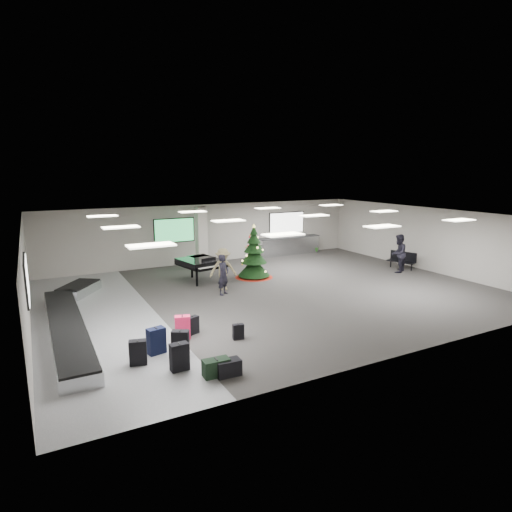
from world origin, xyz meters
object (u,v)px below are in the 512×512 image
christmas_tree (254,259)px  traveler_bench (398,253)px  pink_suitcase (183,327)px  potted_plant_left (258,252)px  traveler_a (223,275)px  grand_piano (201,263)px  bench (403,259)px  potted_plant_right (315,246)px  baggage_carousel (70,318)px  traveler_b (223,269)px  service_counter (289,246)px

christmas_tree → traveler_bench: bearing=-19.9°
pink_suitcase → potted_plant_left: size_ratio=0.96×
traveler_a → potted_plant_left: bearing=16.1°
grand_piano → bench: grand_piano is taller
potted_plant_right → grand_piano: bearing=-159.7°
christmas_tree → traveler_a: (-2.44, -1.95, -0.04)m
pink_suitcase → potted_plant_left: (7.70, 9.49, 0.03)m
baggage_carousel → potted_plant_right: 16.09m
potted_plant_left → grand_piano: bearing=-145.6°
baggage_carousel → potted_plant_right: bearing=24.2°
christmas_tree → traveler_a: bearing=-141.3°
traveler_bench → baggage_carousel: bearing=-27.6°
christmas_tree → baggage_carousel: bearing=-161.6°
baggage_carousel → bench: bearing=2.7°
potted_plant_left → potted_plant_right: size_ratio=1.03×
traveler_bench → potted_plant_left: 7.79m
traveler_a → potted_plant_left: 7.45m
traveler_b → potted_plant_right: bearing=46.8°
bench → baggage_carousel: bearing=164.3°
potted_plant_right → christmas_tree: bearing=-149.0°
traveler_bench → traveler_a: bearing=-32.0°
christmas_tree → bench: 7.91m
christmas_tree → potted_plant_right: 7.38m
baggage_carousel → potted_plant_left: potted_plant_left is taller
baggage_carousel → service_counter: 14.50m
grand_piano → bench: (10.11, -2.59, -0.35)m
christmas_tree → potted_plant_left: (2.27, 3.80, -0.50)m
christmas_tree → grand_piano: (-2.48, 0.55, -0.03)m
baggage_carousel → traveler_b: (6.21, 1.50, 0.69)m
christmas_tree → potted_plant_left: christmas_tree is taller
pink_suitcase → traveler_b: 5.52m
service_counter → traveler_b: (-6.63, -5.23, 0.35)m
grand_piano → traveler_b: traveler_b is taller
pink_suitcase → bench: 13.57m
bench → traveler_b: (-9.79, 0.76, 0.40)m
pink_suitcase → christmas_tree: bearing=64.1°
bench → traveler_bench: size_ratio=0.78×
grand_piano → potted_plant_left: 5.77m
baggage_carousel → service_counter: size_ratio=2.40×
potted_plant_right → pink_suitcase: bearing=-141.1°
traveler_b → pink_suitcase: bearing=-110.8°
christmas_tree → grand_piano: 2.54m
potted_plant_left → traveler_bench: bearing=-53.9°
pink_suitcase → traveler_b: bearing=71.2°
service_counter → traveler_a: bearing=-139.5°
bench → service_counter: bearing=99.4°
pink_suitcase → potted_plant_right: 15.10m
potted_plant_right → service_counter: bearing=175.3°
service_counter → bench: bearing=-62.2°
pink_suitcase → traveler_a: size_ratio=0.44×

